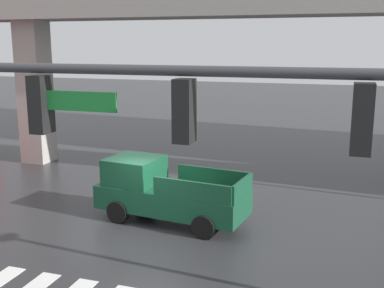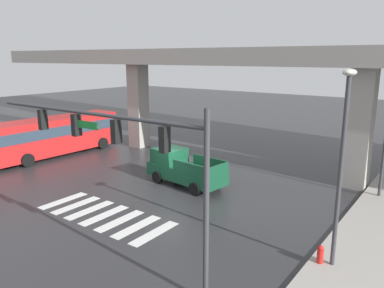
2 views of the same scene
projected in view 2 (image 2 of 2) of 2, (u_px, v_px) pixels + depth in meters
name	position (u px, v px, depth m)	size (l,w,h in m)	color
ground_plane	(167.00, 188.00, 22.38)	(120.00, 120.00, 0.00)	#2D2D30
crosswalk_stripes	(104.00, 215.00, 18.57)	(7.15, 2.80, 0.01)	silver
elevated_overpass	(229.00, 64.00, 26.24)	(52.19, 2.59, 8.23)	#9E9991
pickup_truck	(182.00, 169.00, 22.94)	(5.29, 2.54, 2.08)	#14472D
city_bus	(53.00, 134.00, 29.49)	(2.97, 10.85, 2.99)	red
traffic_signal_mast	(120.00, 144.00, 13.12)	(10.89, 0.32, 6.20)	#38383D
street_lamp_near_corner	(343.00, 148.00, 12.92)	(0.44, 0.70, 7.24)	#38383D
fire_hydrant	(320.00, 256.00, 13.95)	(0.24, 0.24, 0.85)	red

